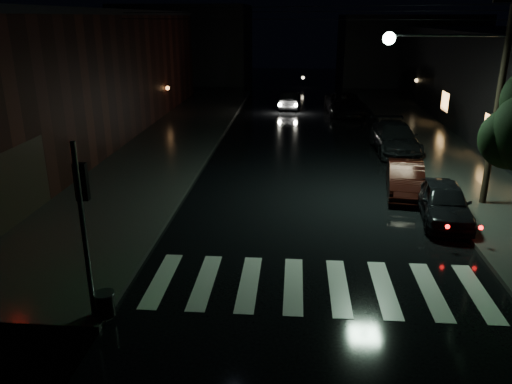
% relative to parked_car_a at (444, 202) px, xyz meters
% --- Properties ---
extents(ground, '(120.00, 120.00, 0.00)m').
position_rel_parked_car_a_xyz_m(ground, '(-7.60, -5.48, -0.68)').
color(ground, black).
rests_on(ground, ground).
extents(sidewalk_left, '(6.00, 44.00, 0.15)m').
position_rel_parked_car_a_xyz_m(sidewalk_left, '(-12.60, 8.52, -0.61)').
color(sidewalk_left, '#282826').
rests_on(sidewalk_left, ground).
extents(sidewalk_right, '(4.00, 44.00, 0.15)m').
position_rel_parked_car_a_xyz_m(sidewalk_right, '(2.40, 8.52, -0.61)').
color(sidewalk_right, '#282826').
rests_on(sidewalk_right, ground).
extents(building_left, '(10.00, 36.00, 7.00)m').
position_rel_parked_car_a_xyz_m(building_left, '(-19.60, 10.52, 2.82)').
color(building_left, black).
rests_on(building_left, ground).
extents(building_far_left, '(14.00, 10.00, 8.00)m').
position_rel_parked_car_a_xyz_m(building_far_left, '(-17.60, 39.52, 3.32)').
color(building_far_left, black).
rests_on(building_far_left, ground).
extents(building_far_right, '(14.00, 10.00, 7.00)m').
position_rel_parked_car_a_xyz_m(building_far_right, '(6.40, 39.52, 2.82)').
color(building_far_right, black).
rests_on(building_far_right, ground).
extents(crosswalk, '(9.00, 3.00, 0.01)m').
position_rel_parked_car_a_xyz_m(crosswalk, '(-4.60, -4.98, -0.67)').
color(crosswalk, beige).
rests_on(crosswalk, ground).
extents(signal_pole_corner, '(0.68, 0.61, 4.20)m').
position_rel_parked_car_a_xyz_m(signal_pole_corner, '(-9.74, -6.94, 0.86)').
color(signal_pole_corner, slate).
rests_on(signal_pole_corner, ground).
extents(utility_pole, '(4.92, 0.44, 8.00)m').
position_rel_parked_car_a_xyz_m(utility_pole, '(1.23, 1.52, 3.92)').
color(utility_pole, black).
rests_on(utility_pole, ground).
extents(parked_car_a, '(1.97, 4.13, 1.36)m').
position_rel_parked_car_a_xyz_m(parked_car_a, '(0.00, 0.00, 0.00)').
color(parked_car_a, black).
rests_on(parked_car_a, ground).
extents(parked_car_b, '(1.86, 4.04, 1.28)m').
position_rel_parked_car_a_xyz_m(parked_car_b, '(-0.78, 2.72, -0.04)').
color(parked_car_b, black).
rests_on(parked_car_b, ground).
extents(parked_car_c, '(2.24, 5.29, 1.52)m').
position_rel_parked_car_a_xyz_m(parked_car_c, '(0.00, 9.51, 0.08)').
color(parked_car_c, black).
rests_on(parked_car_c, ground).
extents(parked_car_d, '(2.87, 5.66, 1.53)m').
position_rel_parked_car_a_xyz_m(parked_car_d, '(-1.68, 20.13, 0.09)').
color(parked_car_d, black).
rests_on(parked_car_d, ground).
extents(oncoming_car, '(1.63, 4.01, 1.29)m').
position_rel_parked_car_a_xyz_m(oncoming_car, '(-5.69, 22.36, -0.03)').
color(oncoming_car, black).
rests_on(oncoming_car, ground).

